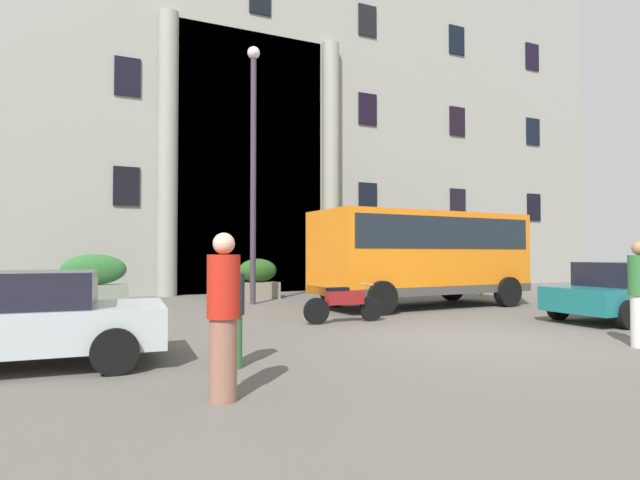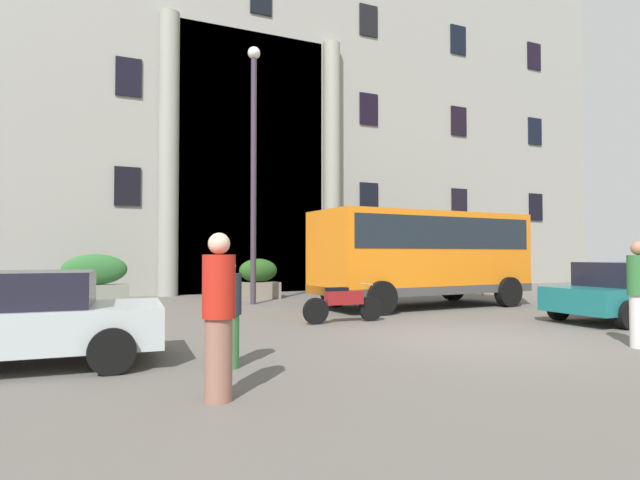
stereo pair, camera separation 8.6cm
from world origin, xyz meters
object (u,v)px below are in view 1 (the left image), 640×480
Objects in this scene: hedge_planter_far_east at (345,278)px; hedge_planter_far_west at (258,279)px; orange_minibus at (421,251)px; hedge_planter_west at (451,274)px; scooter_by_planter at (343,303)px; lamppost_plaza_centre at (253,155)px; hedge_planter_east at (94,279)px; motorcycle_far_end at (598,292)px; pedestrian_woman_dark_dress at (223,315)px; pedestrian_child_trailing at (232,314)px; parked_coupe_end at (633,291)px; pedestrian_man_red_shirt at (640,293)px; bus_stop_sign at (481,253)px; white_taxi_kerbside at (6,319)px.

hedge_planter_far_east is 3.61m from hedge_planter_far_west.
hedge_planter_far_west is (-3.67, 4.71, -0.99)m from orange_minibus.
hedge_planter_far_west is at bearing -179.06° from hedge_planter_west.
hedge_planter_west is 11.31m from scooter_by_planter.
hedge_planter_west is 10.48m from lamppost_plaza_centre.
hedge_planter_east is 15.74m from motorcycle_far_end.
orange_minibus reaches higher than hedge_planter_far_west.
hedge_planter_west is 1.31× the size of hedge_planter_far_west.
pedestrian_woman_dark_dress is at bearing -140.39° from orange_minibus.
hedge_planter_west is 1.24× the size of pedestrian_child_trailing.
orange_minibus is at bearing 30.80° from scooter_by_planter.
hedge_planter_east reaches higher than parked_coupe_end.
hedge_planter_far_west is at bearing 70.73° from pedestrian_child_trailing.
motorcycle_far_end is 1.27× the size of pedestrian_child_trailing.
parked_coupe_end is 4.06m from pedestrian_man_red_shirt.
pedestrian_woman_dark_dress reaches higher than scooter_by_planter.
bus_stop_sign is 1.34× the size of motorcycle_far_end.
bus_stop_sign is 0.61× the size of white_taxi_kerbside.
hedge_planter_far_east is 0.85× the size of pedestrian_woman_dark_dress.
hedge_planter_east is 1.44× the size of hedge_planter_far_west.
parked_coupe_end is 10.86m from pedestrian_woman_dark_dress.
pedestrian_man_red_shirt is 11.32m from lamppost_plaza_centre.
pedestrian_woman_dark_dress reaches higher than hedge_planter_far_east.
scooter_by_planter is at bearing -103.72° from pedestrian_woman_dark_dress.
hedge_planter_west is 0.93× the size of scooter_by_planter.
hedge_planter_east reaches higher than white_taxi_kerbside.
hedge_planter_far_east is at bearing 3.57° from hedge_planter_far_west.
hedge_planter_west is 1.05× the size of pedestrian_man_red_shirt.
orange_minibus reaches higher than parked_coupe_end.
pedestrian_child_trailing reaches higher than white_taxi_kerbside.
orange_minibus is 3.66× the size of pedestrian_woman_dark_dress.
parked_coupe_end is 2.25× the size of motorcycle_far_end.
scooter_by_planter is 1.12× the size of pedestrian_man_red_shirt.
lamppost_plaza_centre is at bearing -154.42° from hedge_planter_far_east.
bus_stop_sign is at bearing -5.00° from lamppost_plaza_centre.
hedge_planter_far_east is 1.02× the size of pedestrian_child_trailing.
pedestrian_child_trailing is at bearing -19.86° from white_taxi_kerbside.
white_taxi_kerbside is at bearing -175.42° from pedestrian_man_red_shirt.
parked_coupe_end is 11.17m from lamppost_plaza_centre.
hedge_planter_east is at bearing 86.54° from white_taxi_kerbside.
bus_stop_sign is at bearing 28.98° from scooter_by_planter.
lamppost_plaza_centre is (-0.75, -1.86, 4.07)m from hedge_planter_far_west.
hedge_planter_far_west is (-3.61, -0.23, 0.05)m from hedge_planter_far_east.
hedge_planter_west is 0.98× the size of motorcycle_far_end.
pedestrian_man_red_shirt is (-0.61, -7.09, -0.76)m from orange_minibus.
pedestrian_man_red_shirt is at bearing -97.92° from orange_minibus.
bus_stop_sign is 7.08m from parked_coupe_end.
scooter_by_planter is 0.25× the size of lamppost_plaza_centre.
bus_stop_sign is at bearing 97.70° from motorcycle_far_end.
motorcycle_far_end is at bearing -29.53° from lamppost_plaza_centre.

